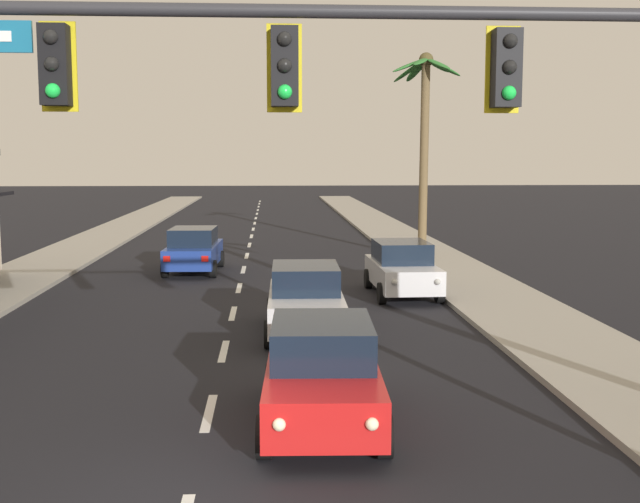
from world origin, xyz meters
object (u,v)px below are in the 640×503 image
at_px(sedan_parked_nearest_kerb, 402,268).
at_px(sedan_oncoming_far, 194,250).
at_px(sedan_lead_at_stop_bar, 322,373).
at_px(sedan_third_in_queue, 306,299).
at_px(palm_right_third, 425,118).
at_px(traffic_signal_mast, 424,108).

bearing_deg(sedan_parked_nearest_kerb, sedan_oncoming_far, 142.17).
xyz_separation_m(sedan_lead_at_stop_bar, sedan_third_in_queue, (0.02, 6.67, 0.00)).
relative_size(sedan_oncoming_far, sedan_parked_nearest_kerb, 1.00).
xyz_separation_m(sedan_lead_at_stop_bar, palm_right_third, (5.61, 20.82, 5.04)).
bearing_deg(sedan_parked_nearest_kerb, palm_right_third, 75.18).
height_order(sedan_lead_at_stop_bar, sedan_parked_nearest_kerb, same).
distance_m(sedan_lead_at_stop_bar, palm_right_third, 22.15).
xyz_separation_m(sedan_lead_at_stop_bar, sedan_parked_nearest_kerb, (3.26, 11.94, 0.00)).
height_order(sedan_lead_at_stop_bar, sedan_oncoming_far, same).
bearing_deg(traffic_signal_mast, sedan_lead_at_stop_bar, 109.66).
distance_m(sedan_parked_nearest_kerb, palm_right_third, 10.48).
relative_size(sedan_third_in_queue, sedan_parked_nearest_kerb, 1.00).
bearing_deg(sedan_lead_at_stop_bar, sedan_third_in_queue, 89.80).
xyz_separation_m(sedan_third_in_queue, sedan_oncoming_far, (-3.72, 10.67, 0.00)).
height_order(sedan_oncoming_far, palm_right_third, palm_right_third).
relative_size(sedan_lead_at_stop_bar, sedan_parked_nearest_kerb, 1.01).
xyz_separation_m(sedan_third_in_queue, palm_right_third, (5.59, 14.15, 5.04)).
bearing_deg(sedan_third_in_queue, sedan_lead_at_stop_bar, -90.20).
bearing_deg(palm_right_third, sedan_oncoming_far, -159.51).
bearing_deg(traffic_signal_mast, sedan_oncoming_far, 103.15).
xyz_separation_m(traffic_signal_mast, sedan_parked_nearest_kerb, (2.23, 14.83, -4.04)).
bearing_deg(sedan_oncoming_far, sedan_parked_nearest_kerb, -37.83).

